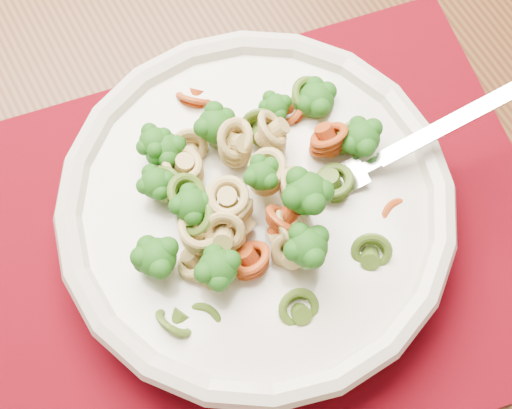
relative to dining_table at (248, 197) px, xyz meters
name	(u,v)px	position (x,y,z in m)	size (l,w,h in m)	color
dining_table	(248,197)	(0.00, 0.00, 0.00)	(1.43, 1.01, 0.75)	#583718
placemat	(264,244)	(-0.02, -0.08, 0.11)	(0.42, 0.33, 0.00)	#660410
pasta_bowl	(256,209)	(-0.02, -0.06, 0.14)	(0.28, 0.28, 0.05)	silver
pasta_broccoli_heap	(256,201)	(-0.02, -0.06, 0.16)	(0.24, 0.24, 0.06)	tan
fork	(348,177)	(0.05, -0.07, 0.15)	(0.19, 0.02, 0.01)	silver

